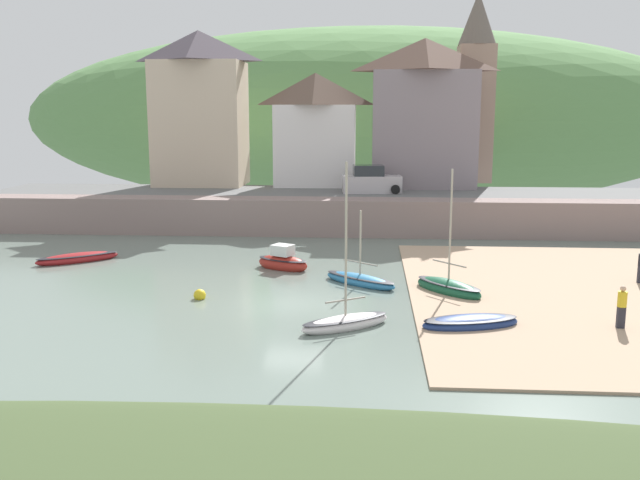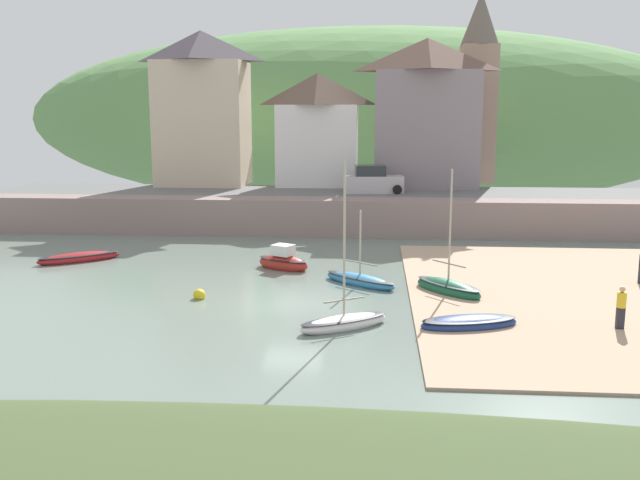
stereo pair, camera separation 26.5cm
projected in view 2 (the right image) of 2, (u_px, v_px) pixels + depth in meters
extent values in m
cube|color=slate|center=(293.00, 304.00, 29.65)|extent=(48.00, 40.00, 0.06)
cube|color=tan|center=(615.00, 297.00, 30.51)|extent=(18.00, 22.00, 0.10)
cube|color=gray|center=(323.00, 217.00, 46.09)|extent=(48.00, 2.40, 2.40)
cube|color=#606060|center=(327.00, 193.00, 49.50)|extent=(48.00, 9.00, 0.10)
ellipsoid|color=#5C8D4E|center=(371.00, 119.00, 82.21)|extent=(80.00, 44.00, 20.64)
cube|color=beige|center=(203.00, 124.00, 53.81)|extent=(6.71, 5.10, 9.42)
pyramid|color=#524851|center=(201.00, 46.00, 52.75)|extent=(7.01, 5.40, 2.29)
cube|color=white|center=(318.00, 146.00, 53.42)|extent=(6.08, 4.03, 6.15)
pyramid|color=brown|center=(318.00, 89.00, 52.64)|extent=(6.38, 4.33, 2.38)
cube|color=gray|center=(425.00, 130.00, 52.56)|extent=(7.65, 5.26, 8.62)
pyramid|color=brown|center=(428.00, 54.00, 51.56)|extent=(7.95, 5.56, 2.39)
cube|color=#A0836F|center=(477.00, 114.00, 55.95)|extent=(2.80, 2.80, 10.84)
cone|color=#665B51|center=(481.00, 18.00, 54.59)|extent=(3.00, 3.00, 4.10)
ellipsoid|color=navy|center=(469.00, 324.00, 26.22)|extent=(4.01, 2.28, 0.67)
ellipsoid|color=black|center=(469.00, 319.00, 26.19)|extent=(3.93, 2.24, 0.12)
ellipsoid|color=#175436|center=(448.00, 289.00, 31.17)|extent=(3.31, 3.57, 0.86)
ellipsoid|color=black|center=(448.00, 284.00, 31.13)|extent=(3.25, 3.50, 0.12)
cylinder|color=#B2A893|center=(450.00, 225.00, 30.65)|extent=(0.09, 0.09, 4.94)
cylinder|color=gray|center=(449.00, 264.00, 30.96)|extent=(1.34, 1.54, 0.07)
ellipsoid|color=#A51F22|center=(79.00, 258.00, 38.00)|extent=(4.17, 3.52, 0.64)
ellipsoid|color=black|center=(79.00, 255.00, 37.97)|extent=(4.09, 3.45, 0.12)
ellipsoid|color=teal|center=(360.00, 281.00, 32.94)|extent=(3.84, 3.39, 0.62)
ellipsoid|color=black|center=(360.00, 277.00, 32.91)|extent=(3.76, 3.33, 0.12)
cylinder|color=#B2A893|center=(360.00, 243.00, 32.61)|extent=(0.09, 0.09, 3.05)
cylinder|color=gray|center=(360.00, 263.00, 32.78)|extent=(1.64, 1.35, 0.07)
ellipsoid|color=white|center=(344.00, 324.00, 26.27)|extent=(3.67, 2.88, 0.65)
ellipsoid|color=black|center=(344.00, 319.00, 26.24)|extent=(3.60, 2.82, 0.12)
cylinder|color=#B2A893|center=(344.00, 240.00, 25.69)|extent=(0.09, 0.09, 5.77)
cylinder|color=gray|center=(344.00, 300.00, 26.11)|extent=(1.49, 1.00, 0.07)
ellipsoid|color=#A5281E|center=(283.00, 264.00, 36.21)|extent=(3.16, 2.43, 0.93)
ellipsoid|color=black|center=(283.00, 259.00, 36.16)|extent=(3.10, 2.38, 0.12)
cube|color=silver|center=(283.00, 250.00, 36.07)|extent=(1.30, 1.23, 0.55)
cube|color=#BFB7BA|center=(374.00, 184.00, 49.13)|extent=(4.26, 2.12, 1.20)
cube|color=#282D33|center=(370.00, 171.00, 48.97)|extent=(2.25, 1.71, 0.80)
cylinder|color=black|center=(397.00, 187.00, 49.84)|extent=(0.64, 0.22, 0.64)
cylinder|color=black|center=(397.00, 190.00, 48.27)|extent=(0.64, 0.22, 0.64)
cylinder|color=black|center=(351.00, 187.00, 50.09)|extent=(0.64, 0.22, 0.64)
cylinder|color=black|center=(350.00, 189.00, 48.52)|extent=(0.64, 0.22, 0.64)
cube|color=#282833|center=(620.00, 318.00, 25.87)|extent=(0.28, 0.20, 0.82)
cylinder|color=gold|center=(622.00, 300.00, 25.74)|extent=(0.34, 0.34, 0.58)
sphere|color=#D1A889|center=(622.00, 289.00, 25.67)|extent=(0.22, 0.22, 0.22)
sphere|color=yellow|center=(199.00, 295.00, 30.44)|extent=(0.54, 0.54, 0.54)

